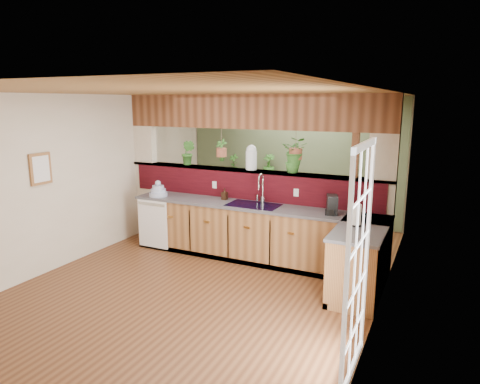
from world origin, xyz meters
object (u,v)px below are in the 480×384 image
at_px(coffee_maker, 332,206).
at_px(shelving_console, 249,195).
at_px(faucet, 261,187).
at_px(glass_jar, 251,157).
at_px(soap_dispenser, 225,194).
at_px(dish_stack, 158,191).
at_px(paper_towel, 356,215).

bearing_deg(coffee_maker, shelving_console, 117.43).
height_order(faucet, glass_jar, glass_jar).
distance_m(soap_dispenser, shelving_console, 2.27).
bearing_deg(glass_jar, dish_stack, -161.63).
xyz_separation_m(faucet, paper_towel, (1.60, -0.62, -0.12)).
height_order(soap_dispenser, glass_jar, glass_jar).
height_order(faucet, paper_towel, faucet).
bearing_deg(coffee_maker, glass_jar, 146.41).
bearing_deg(glass_jar, paper_towel, -24.15).
distance_m(dish_stack, glass_jar, 1.71).
xyz_separation_m(paper_towel, shelving_console, (-2.78, 2.74, -0.54)).
height_order(coffee_maker, glass_jar, glass_jar).
bearing_deg(glass_jar, shelving_console, 115.50).
xyz_separation_m(soap_dispenser, glass_jar, (0.37, 0.25, 0.60)).
bearing_deg(paper_towel, coffee_maker, 133.98).
relative_size(paper_towel, shelving_console, 0.22).
xyz_separation_m(soap_dispenser, coffee_maker, (1.82, -0.15, 0.03)).
bearing_deg(dish_stack, coffee_maker, 2.04).
relative_size(paper_towel, glass_jar, 0.75).
relative_size(dish_stack, paper_towel, 1.02).
xyz_separation_m(faucet, shelving_console, (-1.18, 2.12, -0.66)).
bearing_deg(faucet, soap_dispenser, -177.86).
height_order(soap_dispenser, paper_towel, paper_towel).
relative_size(dish_stack, soap_dispenser, 1.66).
bearing_deg(coffee_maker, dish_stack, 163.76).
bearing_deg(shelving_console, paper_towel, -30.11).
relative_size(faucet, paper_towel, 1.59).
relative_size(dish_stack, coffee_maker, 1.14).
bearing_deg(faucet, shelving_console, 119.15).
relative_size(faucet, coffee_maker, 1.77).
height_order(dish_stack, glass_jar, glass_jar).
height_order(dish_stack, paper_towel, paper_towel).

